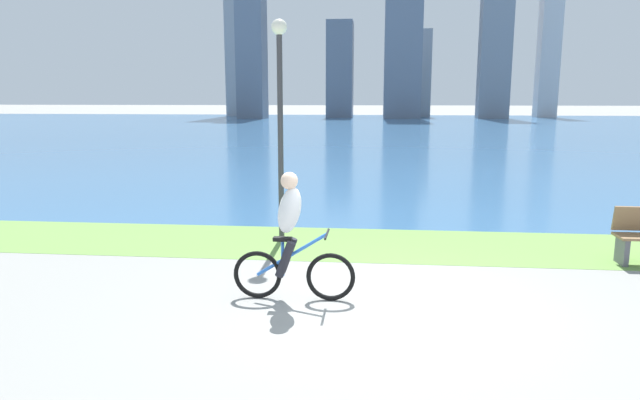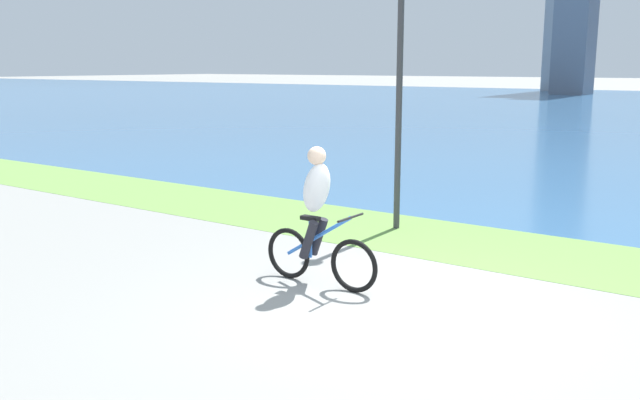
# 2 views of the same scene
# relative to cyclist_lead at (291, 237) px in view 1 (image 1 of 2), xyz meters

# --- Properties ---
(ground_plane) EXTENTS (300.00, 300.00, 0.00)m
(ground_plane) POSITION_rel_cyclist_lead_xyz_m (1.20, -0.20, -0.84)
(ground_plane) COLOR gray
(grass_strip_bayside) EXTENTS (120.00, 2.34, 0.01)m
(grass_strip_bayside) POSITION_rel_cyclist_lead_xyz_m (1.20, 2.88, -0.83)
(grass_strip_bayside) COLOR #6B9947
(grass_strip_bayside) RESTS_ON ground
(bay_water_surface) EXTENTS (300.00, 67.64, 0.00)m
(bay_water_surface) POSITION_rel_cyclist_lead_xyz_m (1.20, 37.87, -0.83)
(bay_water_surface) COLOR #386693
(bay_water_surface) RESTS_ON ground
(cyclist_lead) EXTENTS (1.60, 0.52, 1.68)m
(cyclist_lead) POSITION_rel_cyclist_lead_xyz_m (0.00, 0.00, 0.00)
(cyclist_lead) COLOR black
(cyclist_lead) RESTS_ON ground
(lamppost_tall) EXTENTS (0.28, 0.28, 3.94)m
(lamppost_tall) POSITION_rel_cyclist_lead_xyz_m (-0.65, 3.12, 1.74)
(lamppost_tall) COLOR #38383D
(lamppost_tall) RESTS_ON ground
(city_skyline_far_shore) EXTENTS (40.95, 10.87, 27.42)m
(city_skyline_far_shore) POSITION_rel_cyclist_lead_xyz_m (-0.66, 63.03, 8.66)
(city_skyline_far_shore) COLOR #8C939E
(city_skyline_far_shore) RESTS_ON ground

